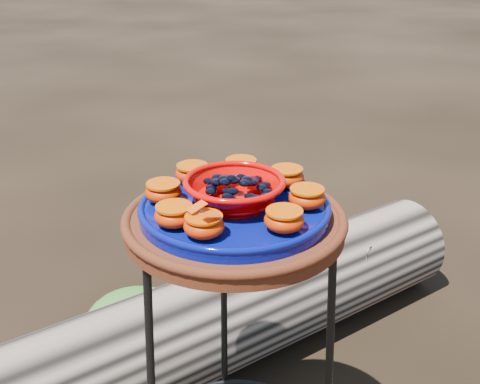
{
  "coord_description": "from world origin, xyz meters",
  "views": [
    {
      "loc": [
        -0.13,
        -1.02,
        1.25
      ],
      "look_at": [
        0.01,
        0.0,
        0.78
      ],
      "focal_mm": 45.0,
      "sensor_mm": 36.0,
      "label": 1
    }
  ],
  "objects": [
    {
      "name": "plant_stand",
      "position": [
        0.0,
        0.0,
        0.35
      ],
      "size": [
        0.44,
        0.44,
        0.7
      ],
      "primitive_type": null,
      "color": "black",
      "rests_on": "ground"
    },
    {
      "name": "terracotta_saucer",
      "position": [
        0.0,
        0.0,
        0.72
      ],
      "size": [
        0.42,
        0.42,
        0.03
      ],
      "primitive_type": "cylinder",
      "color": "#40130E",
      "rests_on": "plant_stand"
    },
    {
      "name": "cobalt_plate",
      "position": [
        0.0,
        0.0,
        0.75
      ],
      "size": [
        0.36,
        0.36,
        0.02
      ],
      "primitive_type": "cylinder",
      "color": "#050F4E",
      "rests_on": "terracotta_saucer"
    },
    {
      "name": "red_bowl",
      "position": [
        0.0,
        0.0,
        0.78
      ],
      "size": [
        0.18,
        0.18,
        0.05
      ],
      "primitive_type": null,
      "color": "#C60401",
      "rests_on": "cobalt_plate"
    },
    {
      "name": "glass_gems",
      "position": [
        0.0,
        0.0,
        0.82
      ],
      "size": [
        0.14,
        0.14,
        0.02
      ],
      "primitive_type": null,
      "color": "black",
      "rests_on": "red_bowl"
    },
    {
      "name": "orange_half_0",
      "position": [
        -0.07,
        -0.12,
        0.78
      ],
      "size": [
        0.07,
        0.07,
        0.04
      ],
      "primitive_type": "ellipsoid",
      "color": "#A81801",
      "rests_on": "cobalt_plate"
    },
    {
      "name": "orange_half_1",
      "position": [
        0.07,
        -0.12,
        0.78
      ],
      "size": [
        0.07,
        0.07,
        0.04
      ],
      "primitive_type": "ellipsoid",
      "color": "#A81801",
      "rests_on": "cobalt_plate"
    },
    {
      "name": "orange_half_2",
      "position": [
        0.13,
        -0.03,
        0.78
      ],
      "size": [
        0.07,
        0.07,
        0.04
      ],
      "primitive_type": "ellipsoid",
      "color": "#A81801",
      "rests_on": "cobalt_plate"
    },
    {
      "name": "orange_half_3",
      "position": [
        0.12,
        0.07,
        0.78
      ],
      "size": [
        0.07,
        0.07,
        0.04
      ],
      "primitive_type": "ellipsoid",
      "color": "#A81801",
      "rests_on": "cobalt_plate"
    },
    {
      "name": "orange_half_4",
      "position": [
        0.03,
        0.13,
        0.78
      ],
      "size": [
        0.07,
        0.07,
        0.04
      ],
      "primitive_type": "ellipsoid",
      "color": "#A81801",
      "rests_on": "cobalt_plate"
    },
    {
      "name": "orange_half_5",
      "position": [
        -0.07,
        0.12,
        0.78
      ],
      "size": [
        0.07,
        0.07,
        0.04
      ],
      "primitive_type": "ellipsoid",
      "color": "#A81801",
      "rests_on": "cobalt_plate"
    },
    {
      "name": "orange_half_6",
      "position": [
        -0.13,
        0.03,
        0.78
      ],
      "size": [
        0.07,
        0.07,
        0.04
      ],
      "primitive_type": "ellipsoid",
      "color": "#A81801",
      "rests_on": "cobalt_plate"
    },
    {
      "name": "orange_half_7",
      "position": [
        -0.12,
        -0.07,
        0.78
      ],
      "size": [
        0.07,
        0.07,
        0.04
      ],
      "primitive_type": "ellipsoid",
      "color": "#A81801",
      "rests_on": "cobalt_plate"
    },
    {
      "name": "butterfly",
      "position": [
        -0.07,
        -0.12,
        0.8
      ],
      "size": [
        0.09,
        0.08,
        0.01
      ],
      "primitive_type": null,
      "rotation": [
        0.0,
        0.0,
        0.52
      ],
      "color": "#DF4108",
      "rests_on": "orange_half_0"
    },
    {
      "name": "driftwood_log",
      "position": [
        0.04,
        0.47,
        0.16
      ],
      "size": [
        1.68,
        1.15,
        0.31
      ],
      "primitive_type": null,
      "rotation": [
        0.0,
        0.0,
        0.48
      ],
      "color": "black",
      "rests_on": "ground"
    },
    {
      "name": "foliage_back",
      "position": [
        -0.25,
        0.61,
        0.08
      ],
      "size": [
        0.32,
        0.32,
        0.16
      ],
      "primitive_type": "ellipsoid",
      "color": "#266514",
      "rests_on": "ground"
    }
  ]
}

